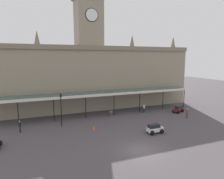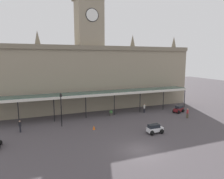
% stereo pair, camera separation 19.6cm
% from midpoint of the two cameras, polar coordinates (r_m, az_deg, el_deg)
% --- Properties ---
extents(ground_plane, '(140.00, 140.00, 0.00)m').
position_cam_midpoint_polar(ground_plane, '(23.75, 8.20, -16.54)').
color(ground_plane, '#4C464A').
extents(station_building, '(42.46, 6.72, 22.24)m').
position_cam_midpoint_polar(station_building, '(41.24, -6.14, 4.38)').
color(station_building, gray).
rests_on(station_building, ground).
extents(entrance_canopy, '(36.61, 3.26, 4.11)m').
position_cam_midpoint_polar(entrance_canopy, '(36.29, -3.75, -1.00)').
color(entrance_canopy, '#38564C').
rests_on(entrance_canopy, ground).
extents(car_white_estate, '(2.27, 1.57, 1.27)m').
position_cam_midpoint_polar(car_white_estate, '(28.70, 12.09, -10.86)').
color(car_white_estate, silver).
rests_on(car_white_estate, ground).
extents(car_maroon_estate, '(2.42, 2.04, 1.27)m').
position_cam_midpoint_polar(car_maroon_estate, '(40.39, 18.31, -5.33)').
color(car_maroon_estate, maroon).
rests_on(car_maroon_estate, ground).
extents(pedestrian_near_entrance, '(0.34, 0.38, 1.67)m').
position_cam_midpoint_polar(pedestrian_near_entrance, '(37.11, 20.56, -6.14)').
color(pedestrian_near_entrance, brown).
rests_on(pedestrian_near_entrance, ground).
extents(pedestrian_crossing_forecourt, '(0.34, 0.39, 1.67)m').
position_cam_midpoint_polar(pedestrian_crossing_forecourt, '(31.09, -24.23, -9.24)').
color(pedestrian_crossing_forecourt, black).
rests_on(pedestrian_crossing_forecourt, ground).
extents(pedestrian_beside_cars, '(0.35, 0.34, 1.67)m').
position_cam_midpoint_polar(pedestrian_beside_cars, '(38.65, 9.18, -5.09)').
color(pedestrian_beside_cars, black).
rests_on(pedestrian_beside_cars, ground).
extents(victorian_lamppost, '(0.30, 0.30, 5.07)m').
position_cam_midpoint_polar(victorian_lamppost, '(30.97, -13.91, -4.49)').
color(victorian_lamppost, black).
rests_on(victorian_lamppost, ground).
extents(traffic_cone, '(0.40, 0.40, 0.55)m').
position_cam_midpoint_polar(traffic_cone, '(29.73, -4.90, -10.57)').
color(traffic_cone, orange).
rests_on(traffic_cone, ground).
extents(planter_forecourt_centre, '(0.60, 0.60, 0.96)m').
position_cam_midpoint_polar(planter_forecourt_centre, '(36.34, -0.12, -6.56)').
color(planter_forecourt_centre, '#47423D').
rests_on(planter_forecourt_centre, ground).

